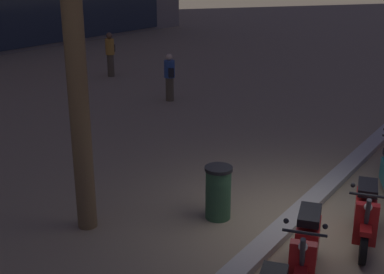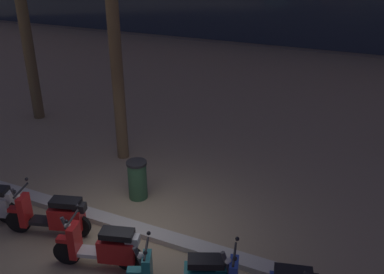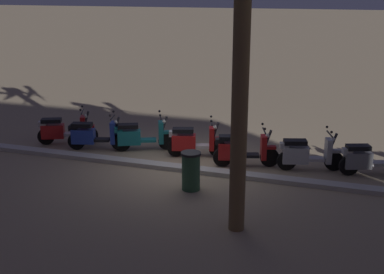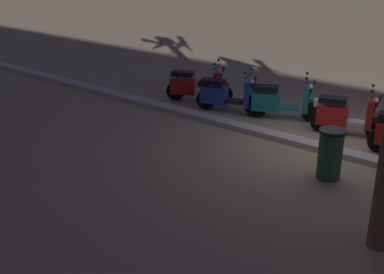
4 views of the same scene
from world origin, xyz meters
TOP-DOWN VIEW (x-y plane):
  - ground_plane at (0.00, 0.00)m, footprint 200.00×200.00m
  - curb_strip at (0.00, 0.28)m, footprint 60.00×0.36m
  - scooter_red_mid_centre at (-1.45, -0.51)m, footprint 1.75×0.80m
  - scooter_red_second_in_line at (0.05, -0.88)m, footprint 1.68×0.75m
  - litter_bin at (-0.66, 1.43)m, footprint 0.48×0.48m

SIDE VIEW (x-z plane):
  - ground_plane at x=0.00m, z-range 0.00..0.00m
  - curb_strip at x=0.00m, z-range 0.00..0.12m
  - scooter_red_second_in_line at x=0.05m, z-range -0.13..1.04m
  - scooter_red_mid_centre at x=-1.45m, z-range -0.12..1.05m
  - litter_bin at x=-0.66m, z-range 0.01..0.96m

